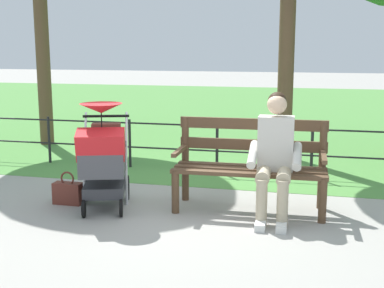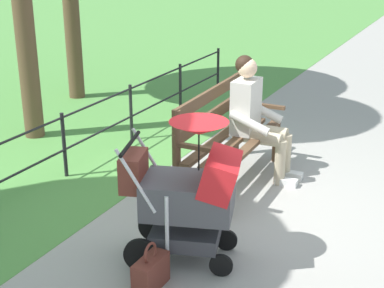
% 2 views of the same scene
% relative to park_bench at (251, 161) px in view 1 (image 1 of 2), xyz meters
% --- Properties ---
extents(ground_plane, '(60.00, 60.00, 0.00)m').
position_rel_park_bench_xyz_m(ground_plane, '(0.65, 0.12, -0.53)').
color(ground_plane, '#9E9B93').
extents(grass_lawn, '(40.00, 16.00, 0.01)m').
position_rel_park_bench_xyz_m(grass_lawn, '(0.65, -8.68, -0.52)').
color(grass_lawn, '#518E42').
rests_on(grass_lawn, ground).
extents(park_bench, '(1.61, 0.64, 0.96)m').
position_rel_park_bench_xyz_m(park_bench, '(0.00, 0.00, 0.00)').
color(park_bench, brown).
rests_on(park_bench, ground).
extents(person_on_bench, '(0.54, 0.74, 1.28)m').
position_rel_park_bench_xyz_m(person_on_bench, '(-0.27, 0.22, 0.15)').
color(person_on_bench, tan).
rests_on(person_on_bench, ground).
extents(stroller, '(0.74, 0.99, 1.15)m').
position_rel_park_bench_xyz_m(stroller, '(1.52, 0.38, 0.07)').
color(stroller, black).
rests_on(stroller, ground).
extents(handbag, '(0.32, 0.14, 0.37)m').
position_rel_park_bench_xyz_m(handbag, '(1.99, 0.31, -0.40)').
color(handbag, brown).
rests_on(handbag, ground).
extents(park_fence, '(7.69, 0.04, 0.70)m').
position_rel_park_bench_xyz_m(park_fence, '(0.38, -1.53, -0.11)').
color(park_fence, black).
rests_on(park_fence, ground).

